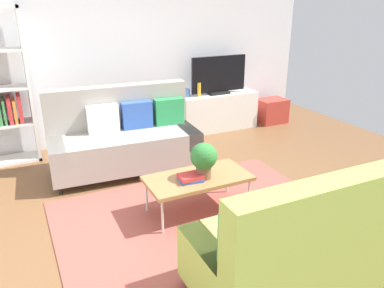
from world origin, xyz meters
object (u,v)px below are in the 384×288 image
object	(u,v)px
potted_plant	(204,158)
vase_0	(186,93)
coffee_table	(198,179)
table_book_0	(190,179)
tv_console	(217,111)
bottle_0	(199,90)
couch_green	(314,240)
couch_beige	(124,137)
tv	(219,76)
storage_trunk	(271,111)

from	to	relation	value
potted_plant	vase_0	world-z (taller)	potted_plant
coffee_table	table_book_0	distance (m)	0.13
table_book_0	tv_console	bearing A→B (deg)	55.19
tv_console	bottle_0	bearing A→B (deg)	-174.06
couch_green	tv_console	distance (m)	3.99
couch_green	couch_beige	bearing A→B (deg)	103.71
tv_console	bottle_0	size ratio (longest dim) A/B	6.06
tv	potted_plant	size ratio (longest dim) A/B	2.61
tv_console	table_book_0	world-z (taller)	tv_console
tv	vase_0	xyz separation A→B (m)	(-0.58, 0.07, -0.25)
bottle_0	couch_green	bearing A→B (deg)	-103.44
vase_0	couch_beige	bearing A→B (deg)	-144.17
coffee_table	storage_trunk	world-z (taller)	storage_trunk
couch_beige	bottle_0	bearing A→B (deg)	-146.56
tv_console	potted_plant	xyz separation A→B (m)	(-1.52, -2.41, 0.32)
coffee_table	storage_trunk	size ratio (longest dim) A/B	2.12
couch_green	tv	distance (m)	4.00
storage_trunk	coffee_table	bearing A→B (deg)	-139.71
table_book_0	storage_trunk	bearing A→B (deg)	39.77
couch_green	vase_0	bearing A→B (deg)	80.14
couch_beige	storage_trunk	distance (m)	3.17
couch_green	potted_plant	bearing A→B (deg)	100.52
coffee_table	vase_0	bearing A→B (deg)	67.78
coffee_table	tv_console	distance (m)	2.83
table_book_0	vase_0	xyz separation A→B (m)	(1.10, 2.46, 0.27)
potted_plant	bottle_0	world-z (taller)	bottle_0
tv_console	vase_0	distance (m)	0.70
tv	bottle_0	size ratio (longest dim) A/B	4.33
couch_beige	table_book_0	size ratio (longest dim) A/B	8.12
couch_beige	storage_trunk	bearing A→B (deg)	-161.06
couch_beige	tv	bearing A→B (deg)	-151.20
coffee_table	couch_green	bearing A→B (deg)	-78.61
vase_0	potted_plant	bearing A→B (deg)	-110.98
storage_trunk	table_book_0	bearing A→B (deg)	-140.23
bottle_0	couch_beige	bearing A→B (deg)	-150.15
couch_green	vase_0	size ratio (longest dim) A/B	14.05
tv	bottle_0	world-z (taller)	tv
tv_console	table_book_0	distance (m)	2.94
coffee_table	tv	bearing A→B (deg)	56.23
tv	coffee_table	bearing A→B (deg)	-123.77
storage_trunk	vase_0	world-z (taller)	vase_0
tv_console	potted_plant	distance (m)	2.86
couch_green	storage_trunk	bearing A→B (deg)	57.59
storage_trunk	vase_0	xyz separation A→B (m)	(-1.68, 0.15, 0.48)
table_book_0	potted_plant	bearing A→B (deg)	1.79
potted_plant	vase_0	distance (m)	2.63
tv_console	vase_0	xyz separation A→B (m)	(-0.58, 0.05, 0.38)
tv	couch_green	bearing A→B (deg)	-108.78
couch_green	tv	bearing A→B (deg)	71.69
couch_green	tv	size ratio (longest dim) A/B	1.91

